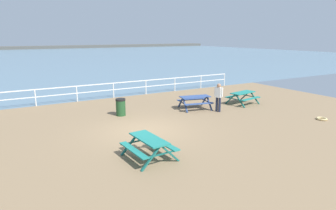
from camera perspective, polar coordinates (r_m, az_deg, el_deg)
name	(u,v)px	position (r m, az deg, el deg)	size (l,w,h in m)	color
ground_plane	(144,132)	(13.80, -4.72, -5.33)	(30.00, 24.00, 0.20)	#846B4C
sea_band	(31,58)	(64.98, -25.26, 8.38)	(142.00, 90.00, 0.01)	slate
distant_shoreline	(18,49)	(107.83, -27.37, 9.69)	(142.00, 6.00, 1.80)	#4C4C47
seaward_railing	(96,89)	(20.67, -14.00, 3.13)	(23.07, 0.07, 1.08)	white
picnic_table_near_left	(149,143)	(10.54, -3.74, -7.42)	(1.64, 1.89, 0.80)	#1E7A70
picnic_table_near_right	(195,99)	(17.60, 5.31, 1.10)	(2.07, 1.85, 0.80)	#334C84
picnic_table_mid_centre	(243,95)	(19.41, 14.44, 1.89)	(2.04, 1.81, 0.80)	#1E7A70
visitor	(219,96)	(17.04, 9.86, 1.81)	(0.34, 0.49, 1.66)	#1E2338
litter_bin	(121,107)	(16.30, -9.24, -0.40)	(0.55, 0.55, 0.95)	#1E4723
rope_coil	(322,119)	(17.39, 27.88, -2.39)	(0.55, 0.55, 0.11)	tan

